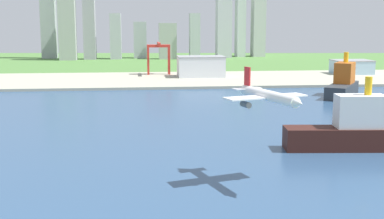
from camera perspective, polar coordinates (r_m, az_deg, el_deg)
ground_plane at (r=348.70m, az=-1.02°, el=-0.37°), size 2400.00×2400.00×0.00m
water_bay at (r=290.06m, az=0.00°, el=-2.41°), size 840.00×360.00×0.15m
industrial_pier at (r=536.22m, az=-2.78°, el=3.28°), size 840.00×140.00×2.50m
airplane_landing at (r=192.68m, az=8.43°, el=1.45°), size 32.93×39.80×13.26m
container_barge at (r=441.92m, az=16.20°, el=2.68°), size 45.78×58.74×35.42m
cargo_ship at (r=259.11m, az=17.33°, el=-2.15°), size 64.55×19.65×34.97m
port_crane_red at (r=575.77m, az=-3.68°, el=6.39°), size 25.31×36.57×35.35m
warehouse_main at (r=552.99m, az=0.96°, el=4.75°), size 49.32×33.09×21.70m
warehouse_annex at (r=610.97m, az=17.08°, el=4.50°), size 41.80×31.95×15.39m
distant_skyline at (r=867.28m, az=-4.11°, el=9.34°), size 374.41×78.19×144.48m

